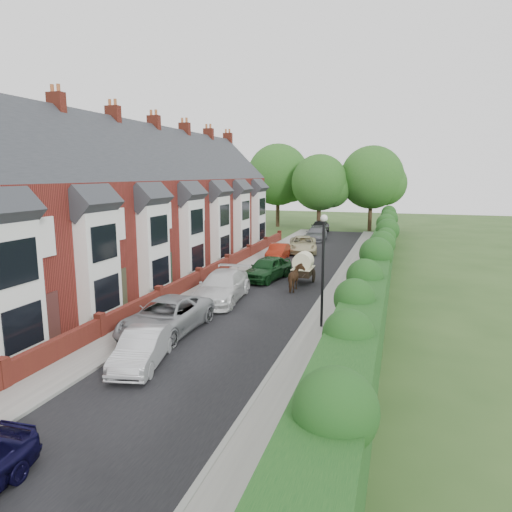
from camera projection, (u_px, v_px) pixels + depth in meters
The scene contains 23 objects.
ground at pixel (217, 353), 17.80m from camera, with size 140.00×140.00×0.00m, color #2D4C1E.
road at pixel (278, 286), 28.27m from camera, with size 6.00×58.00×0.02m, color black.
pavement_hedge_side at pixel (344, 291), 27.04m from camera, with size 2.20×58.00×0.12m, color gray.
pavement_house_side at pixel (220, 281), 29.40m from camera, with size 1.70×58.00×0.12m, color gray.
kerb_hedge_side at pixel (327, 289), 27.35m from camera, with size 0.18×58.00×0.13m, color gray.
kerb_house_side at pixel (231, 282), 29.17m from camera, with size 0.18×58.00×0.13m, color gray.
hedge at pixel (377, 267), 26.24m from camera, with size 2.10×58.00×2.85m.
terrace_row at pixel (120, 212), 29.61m from camera, with size 9.05×40.50×11.50m.
garden_wall_row at pixel (199, 278), 28.69m from camera, with size 0.35×40.35×1.10m.
lamppost at pixel (323, 257), 19.96m from camera, with size 0.32×0.32×5.16m.
tree_far_left at pixel (322, 184), 55.19m from camera, with size 7.14×6.80×9.29m.
tree_far_right at pixel (375, 179), 55.17m from camera, with size 7.98×7.60×10.31m.
tree_far_back at pixel (281, 176), 59.61m from camera, with size 8.40×8.00×10.82m.
car_silver_a at pixel (143, 348), 16.55m from camera, with size 1.38×3.95×1.30m, color #B8B9BD.
car_silver_b at pixel (166, 317), 19.87m from camera, with size 2.50×5.41×1.50m, color #94969A.
car_white at pixel (222, 287), 25.00m from camera, with size 2.23×5.50×1.60m, color silver.
car_green at pixel (267, 268), 29.97m from camera, with size 1.83×4.54×1.55m, color #103615.
car_red at pixel (278, 252), 37.18m from camera, with size 1.36×3.89×1.28m, color maroon.
car_beige at pixel (303, 245), 40.48m from camera, with size 2.40×5.20×1.45m, color #C1B78B.
car_grey at pixel (316, 234), 47.98m from camera, with size 1.97×4.84×1.41m, color #5C5E64.
car_black at pixel (320, 227), 53.78m from camera, with size 1.83×4.55×1.55m, color black.
horse at pixel (296, 278), 27.07m from camera, with size 0.85×1.86×1.57m, color #452C19.
horse_cart at pixel (303, 266), 28.89m from camera, with size 1.27×2.82×2.03m.
Camera 1 is at (6.52, -15.61, 6.86)m, focal length 32.00 mm.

